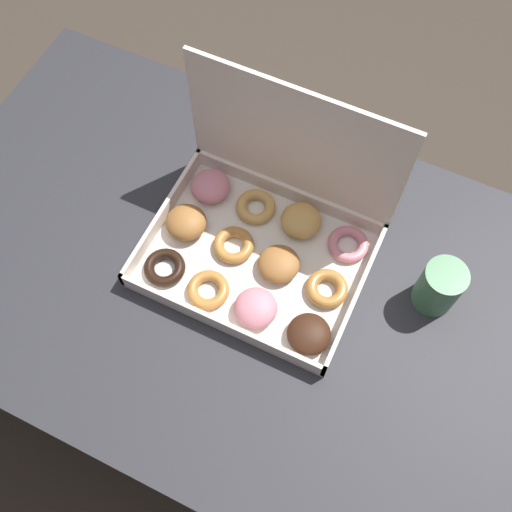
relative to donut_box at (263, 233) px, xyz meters
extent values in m
plane|color=#42382D|center=(-0.04, -0.08, -0.76)|extent=(8.00, 8.00, 0.00)
cube|color=#2D2D33|center=(-0.04, -0.08, -0.07)|extent=(1.27, 0.81, 0.03)
cylinder|color=#2D2D33|center=(-0.62, 0.28, -0.42)|extent=(0.06, 0.06, 0.68)
cylinder|color=#2D2D33|center=(0.55, 0.28, -0.42)|extent=(0.06, 0.06, 0.68)
cube|color=silver|center=(0.00, -0.03, -0.05)|extent=(0.41, 0.31, 0.01)
cube|color=silver|center=(0.00, -0.19, -0.03)|extent=(0.41, 0.01, 0.04)
cube|color=silver|center=(0.00, 0.12, -0.03)|extent=(0.41, 0.01, 0.04)
cube|color=silver|center=(-0.20, -0.03, -0.03)|extent=(0.01, 0.31, 0.04)
cube|color=silver|center=(0.20, -0.03, -0.03)|extent=(0.01, 0.31, 0.04)
cube|color=silver|center=(0.00, 0.13, 0.13)|extent=(0.41, 0.01, 0.27)
torus|color=black|center=(-0.14, -0.13, -0.04)|extent=(0.08, 0.08, 0.02)
torus|color=#B77A38|center=(-0.05, -0.13, -0.04)|extent=(0.08, 0.08, 0.02)
ellipsoid|color=pink|center=(0.05, -0.13, -0.03)|extent=(0.08, 0.08, 0.04)
ellipsoid|color=#381E11|center=(0.15, -0.14, -0.03)|extent=(0.08, 0.08, 0.04)
ellipsoid|color=#9E6633|center=(-0.15, -0.03, -0.02)|extent=(0.08, 0.08, 0.04)
torus|color=#B77A38|center=(-0.05, -0.03, -0.04)|extent=(0.08, 0.08, 0.02)
ellipsoid|color=#9E6633|center=(0.05, -0.03, -0.03)|extent=(0.08, 0.08, 0.04)
torus|color=#B77A38|center=(0.15, -0.04, -0.03)|extent=(0.08, 0.08, 0.02)
ellipsoid|color=pink|center=(-0.15, 0.06, -0.03)|extent=(0.08, 0.08, 0.04)
torus|color=tan|center=(-0.05, 0.07, -0.04)|extent=(0.08, 0.08, 0.02)
ellipsoid|color=tan|center=(0.05, 0.07, -0.02)|extent=(0.08, 0.08, 0.04)
torus|color=pink|center=(0.15, 0.07, -0.04)|extent=(0.08, 0.08, 0.02)
cylinder|color=#4C8456|center=(0.33, 0.04, 0.00)|extent=(0.08, 0.08, 0.11)
cylinder|color=black|center=(0.33, 0.04, 0.05)|extent=(0.06, 0.06, 0.01)
camera|label=1|loc=(0.21, -0.48, 0.99)|focal=42.00mm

